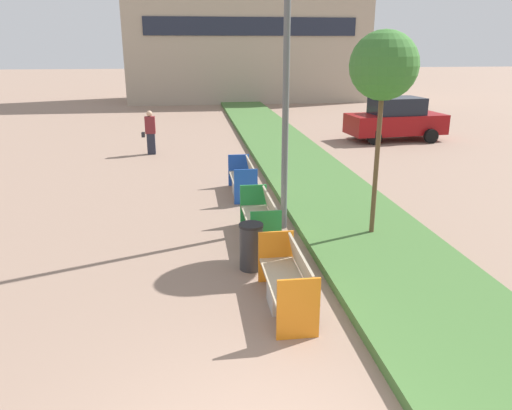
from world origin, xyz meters
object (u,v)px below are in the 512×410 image
object	(u,v)px
litter_bin	(251,247)
parked_car_distant	(396,119)
bench_green_frame	(261,222)
bench_orange_frame	(288,286)
street_lamp_post	(287,45)
pedestrian_walking	(150,132)
bench_blue_frame	(243,182)
sapling_tree_near	(384,67)

from	to	relation	value
litter_bin	parked_car_distant	distance (m)	14.71
bench_green_frame	bench_orange_frame	bearing A→B (deg)	-90.01
street_lamp_post	parked_car_distant	world-z (taller)	street_lamp_post
bench_orange_frame	street_lamp_post	xyz separation A→B (m)	(0.61, 3.58, 3.66)
bench_green_frame	litter_bin	world-z (taller)	bench_green_frame
bench_orange_frame	bench_green_frame	distance (m)	3.01
pedestrian_walking	street_lamp_post	bearing A→B (deg)	-67.90
bench_blue_frame	bench_green_frame	bearing A→B (deg)	-89.99
bench_blue_frame	parked_car_distant	world-z (taller)	parked_car_distant
bench_orange_frame	sapling_tree_near	distance (m)	4.79
bench_green_frame	bench_blue_frame	size ratio (longest dim) A/B	1.03
litter_bin	parked_car_distant	bearing A→B (deg)	57.30
bench_orange_frame	street_lamp_post	distance (m)	5.16
pedestrian_walking	bench_blue_frame	bearing A→B (deg)	-63.55
bench_green_frame	parked_car_distant	bearing A→B (deg)	55.20
bench_orange_frame	bench_blue_frame	bearing A→B (deg)	90.00
bench_orange_frame	pedestrian_walking	distance (m)	12.63
bench_orange_frame	street_lamp_post	world-z (taller)	street_lamp_post
bench_green_frame	litter_bin	bearing A→B (deg)	-104.76
sapling_tree_near	bench_blue_frame	bearing A→B (deg)	121.82
bench_orange_frame	bench_green_frame	world-z (taller)	same
bench_green_frame	litter_bin	xyz separation A→B (m)	(-0.40, -1.52, 0.08)
street_lamp_post	pedestrian_walking	size ratio (longest dim) A/B	4.37
bench_orange_frame	pedestrian_walking	xyz separation A→B (m)	(-2.92, 12.28, 0.48)
bench_blue_frame	street_lamp_post	distance (m)	4.67
bench_orange_frame	litter_bin	bearing A→B (deg)	105.01
sapling_tree_near	parked_car_distant	xyz separation A→B (m)	(5.19, 11.25, -2.70)
litter_bin	parked_car_distant	size ratio (longest dim) A/B	0.21
litter_bin	pedestrian_walking	size ratio (longest dim) A/B	0.54
street_lamp_post	bench_orange_frame	bearing A→B (deg)	-99.73
pedestrian_walking	parked_car_distant	xyz separation A→B (m)	(10.46, 1.59, 0.07)
bench_orange_frame	parked_car_distant	distance (m)	15.79
sapling_tree_near	pedestrian_walking	bearing A→B (deg)	118.63
street_lamp_post	sapling_tree_near	size ratio (longest dim) A/B	1.69
bench_orange_frame	litter_bin	distance (m)	1.55
bench_blue_frame	sapling_tree_near	world-z (taller)	sapling_tree_near
litter_bin	sapling_tree_near	world-z (taller)	sapling_tree_near
bench_blue_frame	litter_bin	xyz separation A→B (m)	(-0.40, -4.93, 0.09)
street_lamp_post	parked_car_distant	bearing A→B (deg)	56.01
bench_green_frame	parked_car_distant	world-z (taller)	parked_car_distant
street_lamp_post	parked_car_distant	size ratio (longest dim) A/B	1.68
litter_bin	bench_green_frame	bearing A→B (deg)	75.24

